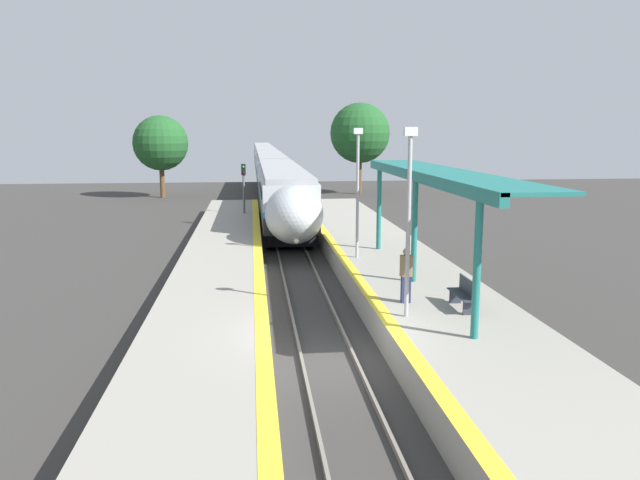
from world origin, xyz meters
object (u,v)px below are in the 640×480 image
at_px(lamppost_near, 409,210).
at_px(lamppost_mid, 358,184).
at_px(railway_signal, 244,189).
at_px(train, 268,164).
at_px(platform_bench, 465,293).
at_px(person_waiting, 406,274).

height_order(lamppost_near, lamppost_mid, same).
distance_m(railway_signal, lamppost_mid, 15.45).
bearing_deg(lamppost_mid, train, 92.73).
xyz_separation_m(platform_bench, lamppost_mid, (-1.92, 7.86, 2.58)).
bearing_deg(lamppost_mid, person_waiting, -87.23).
distance_m(train, lamppost_mid, 49.18).
xyz_separation_m(person_waiting, railway_signal, (-5.16, 21.61, 0.68)).
bearing_deg(train, platform_bench, -85.72).
xyz_separation_m(platform_bench, railway_signal, (-6.74, 22.47, 1.10)).
bearing_deg(lamppost_mid, railway_signal, 108.27).
distance_m(person_waiting, railway_signal, 22.22).
relative_size(person_waiting, lamppost_mid, 0.32).
distance_m(platform_bench, lamppost_mid, 8.49).
height_order(railway_signal, lamppost_near, lamppost_near).
height_order(platform_bench, lamppost_near, lamppost_near).
relative_size(train, person_waiting, 55.00).
bearing_deg(platform_bench, lamppost_mid, 103.71).
xyz_separation_m(person_waiting, lamppost_near, (-0.34, -1.43, 2.16)).
xyz_separation_m(platform_bench, person_waiting, (-1.58, 0.87, 0.41)).
xyz_separation_m(person_waiting, lamppost_mid, (-0.34, 7.00, 2.16)).
bearing_deg(person_waiting, lamppost_near, -103.27).
xyz_separation_m(train, person_waiting, (2.68, -56.09, -0.35)).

